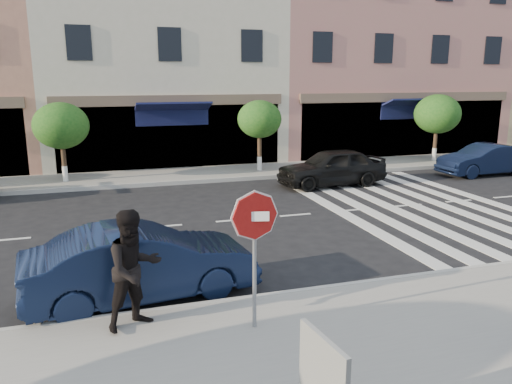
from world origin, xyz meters
The scene contains 13 objects.
ground centered at (0.00, 0.00, 0.00)m, with size 120.00×120.00×0.00m, color black.
sidewalk_near centered at (0.00, -3.75, 0.07)m, with size 60.00×4.50×0.15m, color gray.
sidewalk_far centered at (0.00, 11.00, 0.07)m, with size 60.00×3.00×0.15m, color gray.
building_centre centered at (-0.50, 17.00, 5.50)m, with size 11.00×9.00×11.00m, color beige.
building_east_mid centered at (11.50, 17.00, 6.50)m, with size 13.00×9.00×13.00m, color #AF7568.
street_tree_wb centered at (-5.00, 10.80, 2.31)m, with size 2.10×2.10×3.06m.
street_tree_c centered at (3.00, 10.80, 2.36)m, with size 1.90×1.90×3.04m.
street_tree_ea centered at (12.00, 10.80, 2.39)m, with size 2.20×2.20×3.19m.
stop_sign centered at (-1.35, -2.62, 1.83)m, with size 0.79×0.24×2.30m.
walker centered at (-3.18, -2.00, 1.14)m, with size 0.96×0.75×1.97m, color black.
car_near_mid centered at (-2.97, -0.62, 0.71)m, with size 1.51×4.33×1.43m, color black.
car_far_mid centered at (4.92, 7.60, 0.73)m, with size 1.72×4.28×1.46m, color black.
car_far_right centered at (12.15, 7.60, 0.67)m, with size 1.42×4.06×1.34m, color black.
Camera 1 is at (-3.54, -9.75, 4.15)m, focal length 35.00 mm.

